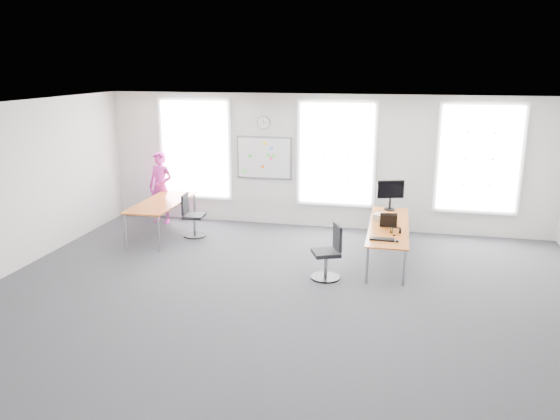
% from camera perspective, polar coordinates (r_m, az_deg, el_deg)
% --- Properties ---
extents(floor, '(10.00, 10.00, 0.00)m').
position_cam_1_polar(floor, '(8.91, 0.64, -8.95)').
color(floor, '#2A292E').
rests_on(floor, ground).
extents(ceiling, '(10.00, 10.00, 0.00)m').
position_cam_1_polar(ceiling, '(8.17, 0.70, 10.67)').
color(ceiling, silver).
rests_on(ceiling, ground).
extents(wall_back, '(10.00, 0.00, 10.00)m').
position_cam_1_polar(wall_back, '(12.27, 4.50, 5.01)').
color(wall_back, silver).
rests_on(wall_back, ground).
extents(wall_front, '(10.00, 0.00, 10.00)m').
position_cam_1_polar(wall_front, '(4.80, -9.33, -11.38)').
color(wall_front, silver).
rests_on(wall_front, ground).
extents(wall_left, '(0.00, 10.00, 10.00)m').
position_cam_1_polar(wall_left, '(10.60, -26.84, 1.85)').
color(wall_left, silver).
rests_on(wall_left, ground).
extents(window_left, '(1.60, 0.06, 2.20)m').
position_cam_1_polar(window_left, '(12.97, -8.82, 6.31)').
color(window_left, white).
rests_on(window_left, wall_back).
extents(window_mid, '(1.60, 0.06, 2.20)m').
position_cam_1_polar(window_mid, '(12.18, 5.91, 5.85)').
color(window_mid, white).
rests_on(window_mid, wall_back).
extents(window_right, '(1.60, 0.06, 2.20)m').
position_cam_1_polar(window_right, '(12.21, 20.08, 5.05)').
color(window_right, white).
rests_on(window_right, wall_back).
extents(desk_right, '(0.73, 2.74, 0.67)m').
position_cam_1_polar(desk_right, '(10.54, 11.29, -1.80)').
color(desk_right, '#BE5423').
rests_on(desk_right, ground).
extents(desk_left, '(0.84, 2.10, 0.77)m').
position_cam_1_polar(desk_left, '(11.99, -12.27, 0.56)').
color(desk_left, '#BE5423').
rests_on(desk_left, ground).
extents(chair_right, '(0.57, 0.57, 0.97)m').
position_cam_1_polar(chair_right, '(9.50, 5.15, -4.70)').
color(chair_right, black).
rests_on(chair_right, ground).
extents(chair_left, '(0.50, 0.50, 0.93)m').
position_cam_1_polar(chair_left, '(11.93, -9.21, -0.81)').
color(chair_left, black).
rests_on(chair_left, ground).
extents(person, '(0.68, 0.51, 1.68)m').
position_cam_1_polar(person, '(13.02, -12.34, 2.33)').
color(person, '#C92C9A').
rests_on(person, ground).
extents(whiteboard, '(1.20, 0.03, 0.90)m').
position_cam_1_polar(whiteboard, '(12.49, -1.68, 5.46)').
color(whiteboard, white).
rests_on(whiteboard, wall_back).
extents(wall_clock, '(0.30, 0.04, 0.30)m').
position_cam_1_polar(wall_clock, '(12.38, -1.71, 9.11)').
color(wall_clock, gray).
rests_on(wall_clock, wall_back).
extents(keyboard, '(0.44, 0.17, 0.02)m').
position_cam_1_polar(keyboard, '(9.64, 10.63, -3.04)').
color(keyboard, black).
rests_on(keyboard, desk_right).
extents(mouse, '(0.08, 0.12, 0.04)m').
position_cam_1_polar(mouse, '(9.56, 12.15, -3.21)').
color(mouse, black).
rests_on(mouse, desk_right).
extents(lens_cap, '(0.06, 0.06, 0.01)m').
position_cam_1_polar(lens_cap, '(9.92, 11.83, -2.61)').
color(lens_cap, black).
rests_on(lens_cap, desk_right).
extents(headphones, '(0.19, 0.10, 0.11)m').
position_cam_1_polar(headphones, '(10.05, 11.97, -2.10)').
color(headphones, black).
rests_on(headphones, desk_right).
extents(laptop_sleeve, '(0.32, 0.20, 0.26)m').
position_cam_1_polar(laptop_sleeve, '(10.38, 11.27, -1.10)').
color(laptop_sleeve, black).
rests_on(laptop_sleeve, desk_right).
extents(paper_stack, '(0.39, 0.32, 0.12)m').
position_cam_1_polar(paper_stack, '(10.85, 10.68, -0.73)').
color(paper_stack, beige).
rests_on(paper_stack, desk_right).
extents(monitor, '(0.55, 0.23, 0.63)m').
position_cam_1_polar(monitor, '(11.55, 11.46, 1.83)').
color(monitor, black).
rests_on(monitor, desk_right).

